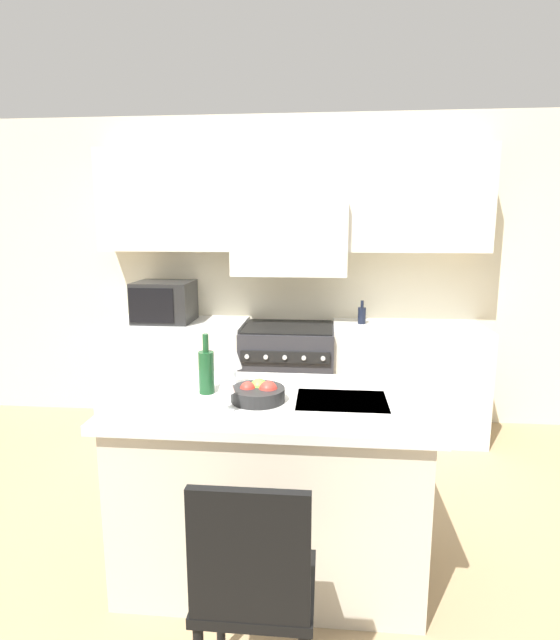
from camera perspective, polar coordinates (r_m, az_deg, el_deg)
ground_plane at (r=2.85m, az=-2.42°, el=-27.62°), size 10.00×10.00×0.00m
back_cabinetry at (r=4.40m, az=1.25°, el=8.40°), size 10.00×0.46×2.70m
back_counter at (r=4.35m, az=0.95°, el=-6.55°), size 3.25×0.62×0.95m
range_stove at (r=4.33m, az=0.93°, el=-6.75°), size 0.77×0.70×0.93m
microwave at (r=4.41m, az=-13.07°, el=2.06°), size 0.48×0.43×0.35m
kitchen_island at (r=2.68m, az=-0.95°, el=-18.21°), size 1.53×0.86×0.93m
island_chair at (r=1.96m, az=-3.00°, el=-27.89°), size 0.42×0.40×0.96m
wine_bottle at (r=2.56m, az=-8.41°, el=-5.76°), size 0.08×0.08×0.31m
wine_glass_near at (r=2.29m, az=-6.17°, el=-6.94°), size 0.08×0.08×0.21m
wine_glass_far at (r=2.66m, az=-5.18°, el=-4.39°), size 0.08×0.08×0.21m
fruit_bowl at (r=2.45m, az=-2.46°, el=-8.30°), size 0.26×0.26×0.10m
oil_bottle_on_counter at (r=4.27m, az=9.34°, el=0.58°), size 0.07×0.07×0.20m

